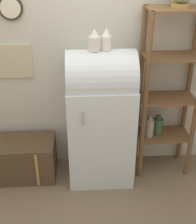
% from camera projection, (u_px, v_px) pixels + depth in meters
% --- Properties ---
extents(ground_plane, '(12.00, 12.00, 0.00)m').
position_uv_depth(ground_plane, '(102.00, 189.00, 3.38)').
color(ground_plane, '#7A664C').
extents(wall_back, '(7.00, 0.09, 2.70)m').
position_uv_depth(wall_back, '(98.00, 52.00, 3.23)').
color(wall_back, beige).
rests_on(wall_back, ground_plane).
extents(refrigerator, '(0.68, 0.60, 1.46)m').
position_uv_depth(refrigerator, '(101.00, 116.00, 3.25)').
color(refrigerator, silver).
rests_on(refrigerator, ground_plane).
extents(suitcase_trunk, '(0.78, 0.44, 0.44)m').
position_uv_depth(suitcase_trunk, '(20.00, 159.00, 3.48)').
color(suitcase_trunk, brown).
rests_on(suitcase_trunk, ground_plane).
extents(shelf_unit, '(0.59, 0.36, 1.83)m').
position_uv_depth(shelf_unit, '(167.00, 93.00, 3.26)').
color(shelf_unit, brown).
rests_on(shelf_unit, ground_plane).
extents(vase_left, '(0.11, 0.11, 0.20)m').
position_uv_depth(vase_left, '(94.00, 41.00, 2.85)').
color(vase_left, silver).
rests_on(vase_left, refrigerator).
extents(vase_center, '(0.09, 0.09, 0.21)m').
position_uv_depth(vase_center, '(106.00, 40.00, 2.87)').
color(vase_center, white).
rests_on(vase_center, refrigerator).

